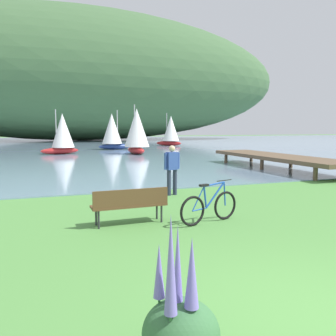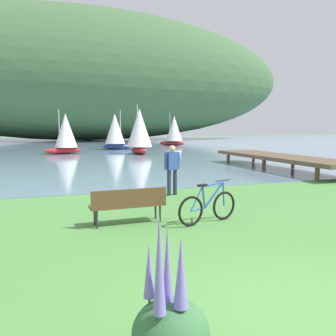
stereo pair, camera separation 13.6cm
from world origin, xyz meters
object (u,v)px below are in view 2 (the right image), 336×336
at_px(sailboat_mid_bay, 115,131).
at_px(sailboat_far_off, 65,133).
at_px(person_at_shoreline, 172,167).
at_px(sailboat_nearest_to_shore, 174,130).
at_px(park_bench_near_camera, 128,203).
at_px(bicycle_leaning_near_bench, 208,207).
at_px(sailboat_toward_hillside, 139,131).

relative_size(sailboat_mid_bay, sailboat_far_off, 1.08).
relative_size(person_at_shoreline, sailboat_far_off, 0.44).
bearing_deg(sailboat_nearest_to_shore, park_bench_near_camera, -111.45).
distance_m(bicycle_leaning_near_bench, sailboat_nearest_to_shore, 36.74).
relative_size(park_bench_near_camera, sailboat_toward_hillside, 0.42).
height_order(park_bench_near_camera, bicycle_leaning_near_bench, bicycle_leaning_near_bench).
height_order(person_at_shoreline, sailboat_nearest_to_shore, sailboat_nearest_to_shore).
bearing_deg(bicycle_leaning_near_bench, person_at_shoreline, 84.39).
distance_m(park_bench_near_camera, sailboat_mid_bay, 29.43).
relative_size(sailboat_mid_bay, sailboat_toward_hillside, 0.96).
bearing_deg(bicycle_leaning_near_bench, park_bench_near_camera, 165.25).
bearing_deg(sailboat_far_off, bicycle_leaning_near_bench, -84.75).
bearing_deg(park_bench_near_camera, bicycle_leaning_near_bench, -14.75).
bearing_deg(sailboat_far_off, sailboat_nearest_to_shore, 36.95).
xyz_separation_m(person_at_shoreline, sailboat_toward_hillside, (3.52, 18.50, 1.10)).
bearing_deg(sailboat_far_off, sailboat_mid_bay, 43.61).
distance_m(park_bench_near_camera, bicycle_leaning_near_bench, 1.92).
bearing_deg(sailboat_mid_bay, sailboat_nearest_to_shore, 32.09).
bearing_deg(sailboat_toward_hillside, person_at_shoreline, -100.76).
distance_m(person_at_shoreline, sailboat_far_off, 20.95).
bearing_deg(sailboat_toward_hillside, sailboat_far_off, 159.65).
bearing_deg(person_at_shoreline, sailboat_toward_hillside, 79.24).
xyz_separation_m(bicycle_leaning_near_bench, person_at_shoreline, (0.36, 3.62, 0.58)).
bearing_deg(sailboat_nearest_to_shore, sailboat_far_off, -143.05).
xyz_separation_m(bicycle_leaning_near_bench, sailboat_nearest_to_shore, (11.63, 34.82, 1.62)).
xyz_separation_m(bicycle_leaning_near_bench, sailboat_far_off, (-2.24, 24.38, 1.46)).
xyz_separation_m(park_bench_near_camera, sailboat_mid_bay, (4.95, 28.97, 1.48)).
bearing_deg(bicycle_leaning_near_bench, sailboat_mid_bay, 84.00).
bearing_deg(person_at_shoreline, sailboat_mid_bay, 83.95).
bearing_deg(bicycle_leaning_near_bench, sailboat_toward_hillside, 80.07).
height_order(park_bench_near_camera, person_at_shoreline, person_at_shoreline).
relative_size(person_at_shoreline, sailboat_mid_bay, 0.41).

